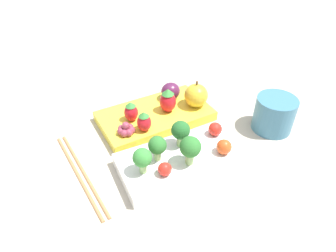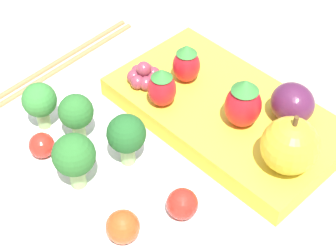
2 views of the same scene
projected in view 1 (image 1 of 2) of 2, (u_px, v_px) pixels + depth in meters
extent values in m
plane|color=#BCB29E|center=(170.00, 141.00, 0.55)|extent=(4.00, 4.00, 0.00)
cube|color=white|center=(181.00, 160.00, 0.50)|extent=(0.21, 0.11, 0.02)
cube|color=yellow|center=(157.00, 115.00, 0.60)|extent=(0.23, 0.14, 0.02)
cylinder|color=#93B770|center=(158.00, 155.00, 0.48)|extent=(0.01, 0.01, 0.02)
sphere|color=#2D702D|center=(157.00, 145.00, 0.46)|extent=(0.03, 0.03, 0.03)
cylinder|color=#93B770|center=(143.00, 168.00, 0.45)|extent=(0.01, 0.01, 0.02)
sphere|color=#388438|center=(142.00, 158.00, 0.44)|extent=(0.03, 0.03, 0.03)
cylinder|color=#93B770|center=(190.00, 158.00, 0.47)|extent=(0.01, 0.01, 0.02)
sphere|color=#2D702D|center=(190.00, 147.00, 0.45)|extent=(0.03, 0.03, 0.03)
cylinder|color=#93B770|center=(180.00, 141.00, 0.50)|extent=(0.01, 0.01, 0.02)
sphere|color=#236028|center=(181.00, 130.00, 0.49)|extent=(0.03, 0.03, 0.03)
sphere|color=red|center=(215.00, 129.00, 0.52)|extent=(0.02, 0.02, 0.02)
sphere|color=#DB4C1E|center=(224.00, 147.00, 0.49)|extent=(0.03, 0.03, 0.03)
sphere|color=red|center=(165.00, 169.00, 0.45)|extent=(0.02, 0.02, 0.02)
sphere|color=gold|center=(196.00, 95.00, 0.59)|extent=(0.05, 0.05, 0.05)
cylinder|color=brown|center=(197.00, 84.00, 0.58)|extent=(0.00, 0.00, 0.01)
ellipsoid|color=red|center=(144.00, 123.00, 0.54)|extent=(0.03, 0.03, 0.03)
cone|color=#388438|center=(144.00, 114.00, 0.52)|extent=(0.02, 0.02, 0.01)
ellipsoid|color=red|center=(131.00, 113.00, 0.56)|extent=(0.03, 0.03, 0.03)
cone|color=#388438|center=(130.00, 104.00, 0.55)|extent=(0.02, 0.02, 0.01)
ellipsoid|color=red|center=(168.00, 102.00, 0.58)|extent=(0.03, 0.03, 0.04)
cone|color=#388438|center=(168.00, 92.00, 0.57)|extent=(0.02, 0.02, 0.01)
ellipsoid|color=#511E42|center=(171.00, 91.00, 0.62)|extent=(0.04, 0.04, 0.04)
sphere|color=#93384C|center=(121.00, 131.00, 0.53)|extent=(0.01, 0.01, 0.01)
sphere|color=#93384C|center=(124.00, 133.00, 0.53)|extent=(0.01, 0.01, 0.01)
sphere|color=#93384C|center=(129.00, 133.00, 0.53)|extent=(0.01, 0.01, 0.01)
sphere|color=#93384C|center=(131.00, 130.00, 0.53)|extent=(0.01, 0.01, 0.01)
sphere|color=#93384C|center=(130.00, 127.00, 0.54)|extent=(0.01, 0.01, 0.01)
sphere|color=#93384C|center=(126.00, 127.00, 0.54)|extent=(0.01, 0.01, 0.01)
sphere|color=#93384C|center=(122.00, 128.00, 0.54)|extent=(0.01, 0.01, 0.01)
sphere|color=#93384C|center=(126.00, 126.00, 0.53)|extent=(0.01, 0.01, 0.01)
cylinder|color=teal|center=(274.00, 114.00, 0.56)|extent=(0.08, 0.08, 0.07)
cylinder|color=#A37547|center=(78.00, 174.00, 0.48)|extent=(0.04, 0.21, 0.01)
cylinder|color=#A37547|center=(83.00, 171.00, 0.49)|extent=(0.04, 0.21, 0.01)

